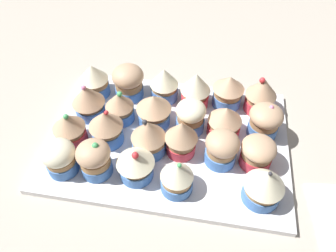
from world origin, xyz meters
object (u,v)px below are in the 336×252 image
Objects in this scene: cupcake_0 at (261,94)px; cupcake_20 at (135,163)px; cupcake_7 at (225,121)px; cupcake_14 at (181,137)px; cupcake_18 at (264,185)px; cupcake_1 at (228,91)px; cupcake_19 at (177,177)px; cupcake_5 at (94,80)px; cupcake_11 at (88,100)px; cupcake_4 at (128,81)px; cupcake_8 at (191,116)px; cupcake_6 at (265,121)px; cupcake_17 at (69,128)px; cupcake_10 at (120,106)px; cupcake_21 at (94,158)px; cupcake_15 at (149,137)px; cupcake_12 at (257,152)px; cupcake_3 at (164,84)px; cupcake_22 at (60,157)px; cupcake_9 at (154,109)px; cupcake_2 at (196,89)px; cupcake_16 at (106,126)px; cupcake_13 at (222,148)px; baking_tray at (168,139)px.

cupcake_0 reaches higher than cupcake_20.
cupcake_14 reaches higher than cupcake_7.
cupcake_14 reaches higher than cupcake_18.
cupcake_19 is at bearing 71.65° from cupcake_1.
cupcake_5 is 0.95× the size of cupcake_11.
cupcake_19 is at bearing 122.45° from cupcake_4.
cupcake_6 is at bearing -175.50° from cupcake_8.
cupcake_20 is at bearing 158.34° from cupcake_17.
cupcake_10 is at bearing -135.96° from cupcake_17.
cupcake_10 is at bearing -93.37° from cupcake_21.
cupcake_6 is (-27.27, 6.20, -0.31)cm from cupcake_4.
cupcake_15 is at bearing 44.46° from cupcake_8.
cupcake_11 is 1.27× the size of cupcake_12.
cupcake_17 is (14.73, 14.41, -0.19)cm from cupcake_3.
cupcake_1 is 1.09× the size of cupcake_22.
cupcake_9 is (-6.67, 6.79, -0.18)cm from cupcake_4.
cupcake_2 is 1.19× the size of cupcake_22.
cupcake_0 is at bearing 176.62° from cupcake_1.
cupcake_2 is 6.86cm from cupcake_8.
cupcake_15 reaches higher than cupcake_19.
cupcake_21 reaches higher than cupcake_22.
cupcake_16 reaches higher than cupcake_7.
cupcake_17 is (27.20, 0.09, 0.11)cm from cupcake_13.
cupcake_19 is at bearing 62.66° from cupcake_7.
cupcake_15 reaches higher than cupcake_5.
cupcake_19 is at bearing 168.76° from cupcake_20.
cupcake_5 is 28.69cm from cupcake_19.
baking_tray is 6.11× the size of cupcake_17.
cupcake_8 is 5.86cm from cupcake_14.
cupcake_6 is at bearing 167.20° from cupcake_4.
cupcake_2 is 14.74cm from cupcake_13.
cupcake_9 is 14.86cm from cupcake_21.
cupcake_6 is 7.34cm from cupcake_7.
cupcake_0 is 26.60cm from cupcake_4.
cupcake_7 is at bearing 148.06° from cupcake_3.
cupcake_21 is (7.43, 12.86, -0.03)cm from cupcake_9.
cupcake_13 is at bearing -134.23° from cupcake_19.
cupcake_11 is 35.60cm from cupcake_18.
cupcake_11 is at bearing -1.43° from cupcake_7.
cupcake_16 is (0.86, 12.72, 0.04)cm from cupcake_4.
cupcake_5 is at bearing 0.32° from cupcake_2.
baking_tray is 17.08cm from cupcake_11.
cupcake_4 is at bearing 0.56° from cupcake_0.
cupcake_12 is 0.81× the size of cupcake_21.
cupcake_3 is 15.52cm from cupcake_16.
cupcake_4 is (7.37, 0.44, 0.01)cm from cupcake_3.
baking_tray is at bearing 67.73° from cupcake_2.
baking_tray is 10.86cm from cupcake_20.
cupcake_20 is at bearing 21.57° from cupcake_13.
cupcake_16 is (26.79, -0.72, 0.81)cm from cupcake_12.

